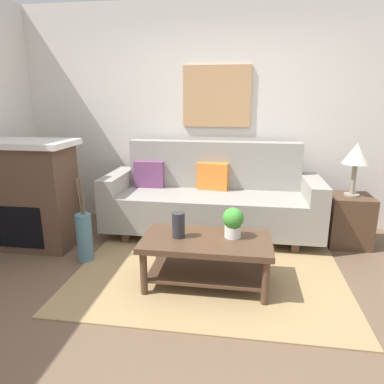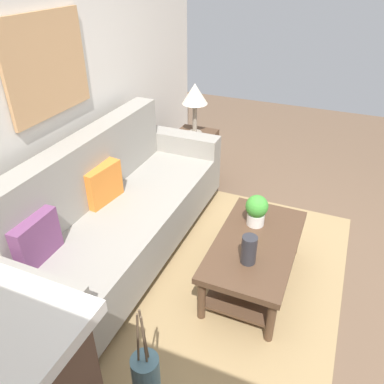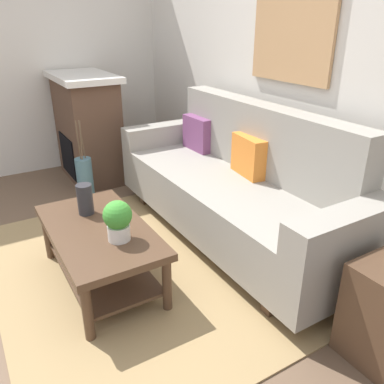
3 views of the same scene
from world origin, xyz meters
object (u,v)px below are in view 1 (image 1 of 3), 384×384
object	(u,v)px
framed_painting	(217,96)
tabletop_vase	(179,225)
side_table	(348,220)
floor_vase	(85,238)
couch	(212,199)
fireplace	(30,194)
table_lamp	(356,156)
throw_pillow_plum	(149,174)
throw_pillow_orange	(213,176)
coffee_table	(207,251)
potted_plant_tabletop	(233,222)

from	to	relation	value
framed_painting	tabletop_vase	bearing A→B (deg)	-95.91
side_table	floor_vase	size ratio (longest dim) A/B	1.14
couch	fireplace	bearing A→B (deg)	-162.02
table_lamp	floor_vase	size ratio (longest dim) A/B	1.16
table_lamp	throw_pillow_plum	bearing A→B (deg)	175.26
couch	throw_pillow_orange	xyz separation A→B (m)	(0.00, 0.12, 0.25)
throw_pillow_plum	tabletop_vase	xyz separation A→B (m)	(0.61, -1.30, -0.14)
throw_pillow_plum	floor_vase	world-z (taller)	throw_pillow_plum
throw_pillow_orange	table_lamp	xyz separation A→B (m)	(1.53, -0.19, 0.31)
coffee_table	fireplace	xyz separation A→B (m)	(-1.98, 0.56, 0.27)
throw_pillow_orange	side_table	world-z (taller)	throw_pillow_orange
throw_pillow_plum	fireplace	size ratio (longest dim) A/B	0.31
side_table	floor_vase	bearing A→B (deg)	-162.83
coffee_table	table_lamp	world-z (taller)	table_lamp
floor_vase	tabletop_vase	bearing A→B (deg)	-15.41
potted_plant_tabletop	throw_pillow_plum	bearing A→B (deg)	130.87
throw_pillow_plum	side_table	bearing A→B (deg)	-4.74
coffee_table	potted_plant_tabletop	xyz separation A→B (m)	(0.21, 0.07, 0.26)
throw_pillow_plum	potted_plant_tabletop	distance (m)	1.64
throw_pillow_orange	floor_vase	bearing A→B (deg)	-138.87
throw_pillow_plum	fireplace	distance (m)	1.35
tabletop_vase	framed_painting	xyz separation A→B (m)	(0.17, 1.64, 1.06)
throw_pillow_plum	tabletop_vase	distance (m)	1.44
couch	potted_plant_tabletop	size ratio (longest dim) A/B	9.35
coffee_table	side_table	xyz separation A→B (m)	(1.45, 1.11, -0.03)
throw_pillow_orange	fireplace	world-z (taller)	fireplace
tabletop_vase	potted_plant_tabletop	bearing A→B (deg)	8.42
floor_vase	framed_painting	xyz separation A→B (m)	(1.17, 1.37, 1.35)
table_lamp	potted_plant_tabletop	bearing A→B (deg)	-139.89
tabletop_vase	framed_painting	size ratio (longest dim) A/B	0.27
coffee_table	floor_vase	xyz separation A→B (m)	(-1.25, 0.27, -0.07)
potted_plant_tabletop	framed_painting	distance (m)	1.90
throw_pillow_orange	side_table	xyz separation A→B (m)	(1.53, -0.19, -0.40)
potted_plant_tabletop	fireplace	size ratio (longest dim) A/B	0.23
table_lamp	floor_vase	bearing A→B (deg)	-162.83
potted_plant_tabletop	fireplace	xyz separation A→B (m)	(-2.19, 0.49, 0.02)
throw_pillow_plum	fireplace	world-z (taller)	fireplace
throw_pillow_orange	potted_plant_tabletop	size ratio (longest dim) A/B	1.37
throw_pillow_plum	table_lamp	xyz separation A→B (m)	(2.30, -0.19, 0.31)
couch	floor_vase	size ratio (longest dim) A/B	5.00
throw_pillow_orange	tabletop_vase	xyz separation A→B (m)	(-0.17, -1.30, -0.14)
side_table	table_lamp	bearing A→B (deg)	45.00
throw_pillow_plum	potted_plant_tabletop	xyz separation A→B (m)	(1.07, -1.23, -0.11)
coffee_table	tabletop_vase	world-z (taller)	tabletop_vase
throw_pillow_orange	framed_painting	size ratio (longest dim) A/B	0.44
couch	table_lamp	size ratio (longest dim) A/B	4.30
couch	throw_pillow_orange	bearing A→B (deg)	90.00
tabletop_vase	potted_plant_tabletop	xyz separation A→B (m)	(0.46, 0.07, 0.03)
coffee_table	floor_vase	bearing A→B (deg)	167.58
throw_pillow_orange	framed_painting	distance (m)	0.98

